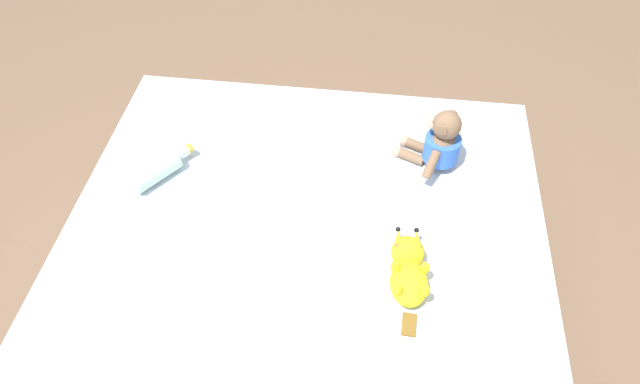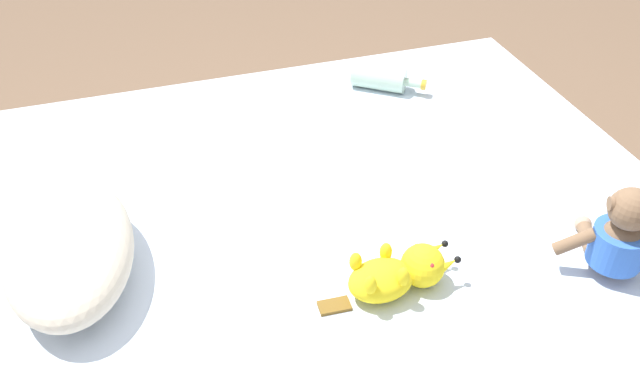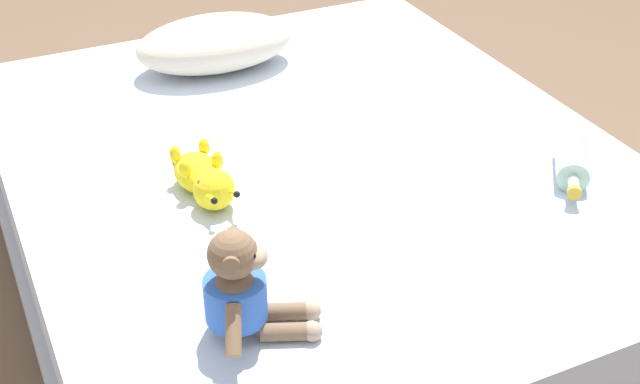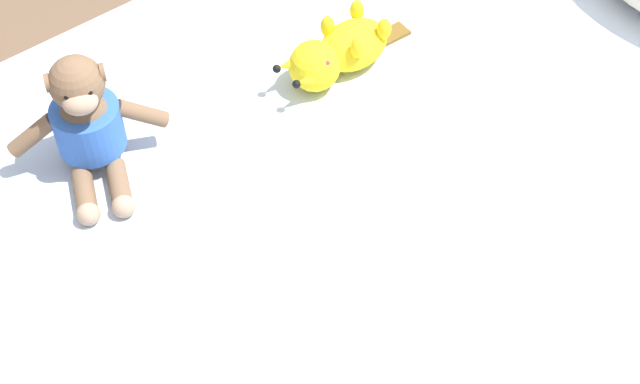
% 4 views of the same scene
% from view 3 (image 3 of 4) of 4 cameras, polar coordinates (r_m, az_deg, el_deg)
% --- Properties ---
extents(ground_plane, '(16.00, 16.00, 0.00)m').
position_cam_3_polar(ground_plane, '(2.52, -0.31, -5.73)').
color(ground_plane, brown).
extents(bed, '(1.58, 1.91, 0.43)m').
position_cam_3_polar(bed, '(2.40, -0.33, -1.81)').
color(bed, '#B2B2B7').
rests_on(bed, ground_plane).
extents(pillow, '(0.50, 0.30, 0.16)m').
position_cam_3_polar(pillow, '(2.73, -6.93, 9.70)').
color(pillow, beige).
rests_on(pillow, bed).
extents(plush_monkey, '(0.25, 0.28, 0.24)m').
position_cam_3_polar(plush_monkey, '(1.67, -5.23, -6.55)').
color(plush_monkey, brown).
rests_on(plush_monkey, bed).
extents(plush_yellow_creature, '(0.12, 0.33, 0.10)m').
position_cam_3_polar(plush_yellow_creature, '(2.10, -7.61, 0.88)').
color(plush_yellow_creature, yellow).
rests_on(plush_yellow_creature, bed).
extents(glass_bottle, '(0.19, 0.23, 0.08)m').
position_cam_3_polar(glass_bottle, '(2.25, 16.23, 1.90)').
color(glass_bottle, '#B2D1B7').
rests_on(glass_bottle, bed).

